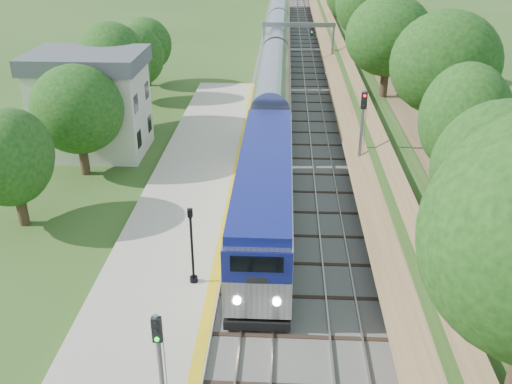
{
  "coord_description": "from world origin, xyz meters",
  "views": [
    {
      "loc": [
        1.0,
        -12.23,
        17.12
      ],
      "look_at": [
        -0.5,
        17.31,
        2.8
      ],
      "focal_mm": 40.0,
      "sensor_mm": 36.0,
      "label": 1
    }
  ],
  "objects_px": {
    "lamppost_far": "(192,250)",
    "signal_farside": "(362,130)",
    "signal_gantry": "(298,35)",
    "station_building": "(91,102)",
    "train": "(277,49)",
    "signal_platform": "(160,366)"
  },
  "relations": [
    {
      "from": "signal_farside",
      "to": "lamppost_far",
      "type": "bearing_deg",
      "value": -127.93
    },
    {
      "from": "station_building",
      "to": "signal_farside",
      "type": "bearing_deg",
      "value": -16.57
    },
    {
      "from": "station_building",
      "to": "signal_gantry",
      "type": "relative_size",
      "value": 1.02
    },
    {
      "from": "train",
      "to": "lamppost_far",
      "type": "relative_size",
      "value": 25.03
    },
    {
      "from": "lamppost_far",
      "to": "signal_platform",
      "type": "distance_m",
      "value": 9.76
    },
    {
      "from": "station_building",
      "to": "train",
      "type": "bearing_deg",
      "value": 64.21
    },
    {
      "from": "train",
      "to": "lamppost_far",
      "type": "bearing_deg",
      "value": -94.09
    },
    {
      "from": "train",
      "to": "signal_platform",
      "type": "xyz_separation_m",
      "value": [
        -2.9,
        -56.91,
        1.35
      ]
    },
    {
      "from": "signal_platform",
      "to": "lamppost_far",
      "type": "bearing_deg",
      "value": 92.87
    },
    {
      "from": "lamppost_far",
      "to": "signal_farside",
      "type": "bearing_deg",
      "value": 52.07
    },
    {
      "from": "signal_gantry",
      "to": "train",
      "type": "xyz_separation_m",
      "value": [
        -2.47,
        3.98,
        -2.47
      ]
    },
    {
      "from": "lamppost_far",
      "to": "signal_platform",
      "type": "bearing_deg",
      "value": -87.13
    },
    {
      "from": "lamppost_far",
      "to": "station_building",
      "type": "bearing_deg",
      "value": 120.11
    },
    {
      "from": "station_building",
      "to": "train",
      "type": "relative_size",
      "value": 0.08
    },
    {
      "from": "signal_gantry",
      "to": "lamppost_far",
      "type": "bearing_deg",
      "value": -97.7
    },
    {
      "from": "train",
      "to": "signal_farside",
      "type": "height_order",
      "value": "signal_farside"
    },
    {
      "from": "station_building",
      "to": "train",
      "type": "distance_m",
      "value": 32.22
    },
    {
      "from": "signal_gantry",
      "to": "lamppost_far",
      "type": "relative_size",
      "value": 2.03
    },
    {
      "from": "train",
      "to": "lamppost_far",
      "type": "xyz_separation_m",
      "value": [
        -3.38,
        -47.28,
        -0.12
      ]
    },
    {
      "from": "signal_gantry",
      "to": "signal_farside",
      "type": "relative_size",
      "value": 1.22
    },
    {
      "from": "station_building",
      "to": "lamppost_far",
      "type": "height_order",
      "value": "station_building"
    },
    {
      "from": "lamppost_far",
      "to": "signal_farside",
      "type": "relative_size",
      "value": 0.6
    }
  ]
}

